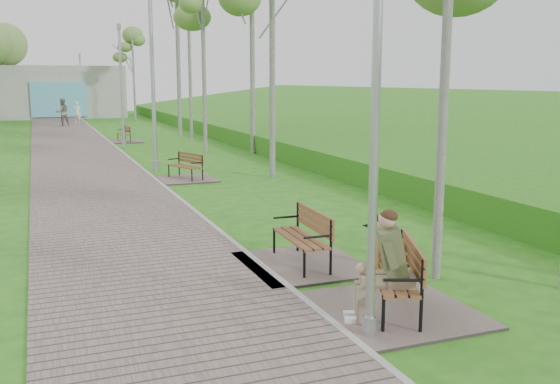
{
  "coord_description": "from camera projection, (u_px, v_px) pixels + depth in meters",
  "views": [
    {
      "loc": [
        -3.25,
        -1.49,
        2.98
      ],
      "look_at": [
        0.42,
        7.89,
        1.16
      ],
      "focal_mm": 40.0,
      "sensor_mm": 36.0,
      "label": 1
    }
  ],
  "objects": [
    {
      "name": "bench_main",
      "position": [
        392.0,
        279.0,
        7.96
      ],
      "size": [
        1.89,
        2.1,
        1.65
      ],
      "color": "#655751",
      "rests_on": "ground"
    },
    {
      "name": "bench_third",
      "position": [
        186.0,
        174.0,
        18.73
      ],
      "size": [
        1.61,
        1.79,
        0.99
      ],
      "color": "#655751",
      "rests_on": "ground"
    },
    {
      "name": "lamp_post_near",
      "position": [
        374.0,
        158.0,
        6.92
      ],
      "size": [
        0.17,
        0.17,
        4.53
      ],
      "color": "#9FA2A7",
      "rests_on": "ground"
    },
    {
      "name": "building_north",
      "position": [
        57.0,
        92.0,
        48.87
      ],
      "size": [
        10.0,
        5.2,
        4.0
      ],
      "color": "#9E9E99",
      "rests_on": "ground"
    },
    {
      "name": "pedestrian_near",
      "position": [
        77.0,
        112.0,
        42.28
      ],
      "size": [
        0.65,
        0.55,
        1.52
      ],
      "primitive_type": "imported",
      "rotation": [
        0.0,
        0.0,
        2.74
      ],
      "color": "silver",
      "rests_on": "ground"
    },
    {
      "name": "lamp_post_far",
      "position": [
        81.0,
        88.0,
        48.15
      ],
      "size": [
        0.19,
        0.19,
        4.95
      ],
      "color": "#9FA2A7",
      "rests_on": "ground"
    },
    {
      "name": "bench_far",
      "position": [
        124.0,
        138.0,
        30.03
      ],
      "size": [
        1.55,
        1.72,
        0.95
      ],
      "color": "#655751",
      "rests_on": "ground"
    },
    {
      "name": "bench_second",
      "position": [
        301.0,
        253.0,
        10.09
      ],
      "size": [
        1.84,
        2.04,
        1.13
      ],
      "color": "#655751",
      "rests_on": "ground"
    },
    {
      "name": "pedestrian_far",
      "position": [
        62.0,
        112.0,
        39.88
      ],
      "size": [
        1.0,
        0.86,
        1.78
      ],
      "primitive_type": "imported",
      "rotation": [
        0.0,
        0.0,
        3.38
      ],
      "color": "gray",
      "rests_on": "ground"
    },
    {
      "name": "birch_distant_a",
      "position": [
        133.0,
        47.0,
        44.27
      ],
      "size": [
        2.23,
        2.23,
        6.68
      ],
      "color": "silver",
      "rests_on": "ground"
    },
    {
      "name": "lamp_post_third",
      "position": [
        122.0,
        91.0,
        27.14
      ],
      "size": [
        0.21,
        0.21,
        5.33
      ],
      "color": "#9FA2A7",
      "rests_on": "ground"
    },
    {
      "name": "walkway",
      "position": [
        84.0,
        164.0,
        22.13
      ],
      "size": [
        3.5,
        67.0,
        0.04
      ],
      "primitive_type": "cube",
      "color": "#655751",
      "rests_on": "ground"
    },
    {
      "name": "kerb",
      "position": [
        134.0,
        161.0,
        22.75
      ],
      "size": [
        0.1,
        67.0,
        0.05
      ],
      "primitive_type": "cube",
      "color": "#999993",
      "rests_on": "ground"
    },
    {
      "name": "lamp_post_second",
      "position": [
        153.0,
        88.0,
        20.16
      ],
      "size": [
        0.22,
        0.22,
        5.8
      ],
      "color": "#9FA2A7",
      "rests_on": "ground"
    },
    {
      "name": "embankment",
      "position": [
        434.0,
        153.0,
        25.69
      ],
      "size": [
        14.0,
        70.0,
        1.6
      ],
      "primitive_type": "cube",
      "color": "#449724",
      "rests_on": "ground"
    }
  ]
}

